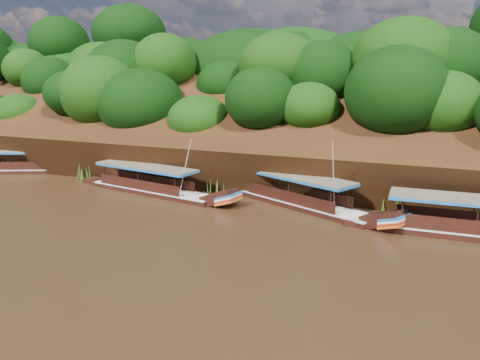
# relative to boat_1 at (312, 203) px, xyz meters

# --- Properties ---
(ground) EXTENTS (160.00, 160.00, 0.00)m
(ground) POSITION_rel_boat_1_xyz_m (-2.52, -8.08, -0.53)
(ground) COLOR black
(ground) RESTS_ON ground
(riverbank) EXTENTS (120.00, 30.06, 19.40)m
(riverbank) POSITION_rel_boat_1_xyz_m (-2.53, 14.64, 1.36)
(riverbank) COLOR black
(riverbank) RESTS_ON ground
(boat_1) EXTENTS (13.02, 7.26, 5.70)m
(boat_1) POSITION_rel_boat_1_xyz_m (0.00, 0.00, 0.00)
(boat_1) COLOR black
(boat_1) RESTS_ON ground
(boat_2) EXTENTS (14.12, 4.13, 5.13)m
(boat_2) POSITION_rel_boat_1_xyz_m (-12.29, -0.64, -0.03)
(boat_2) COLOR black
(boat_2) RESTS_ON ground
(boat_3) EXTENTS (11.87, 6.97, 2.61)m
(boat_3) POSITION_rel_boat_1_xyz_m (-29.11, 1.58, -0.03)
(boat_3) COLOR black
(boat_3) RESTS_ON ground
(reeds) EXTENTS (50.03, 2.41, 2.12)m
(reeds) POSITION_rel_boat_1_xyz_m (-5.89, 1.41, 0.34)
(reeds) COLOR #356E1B
(reeds) RESTS_ON ground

